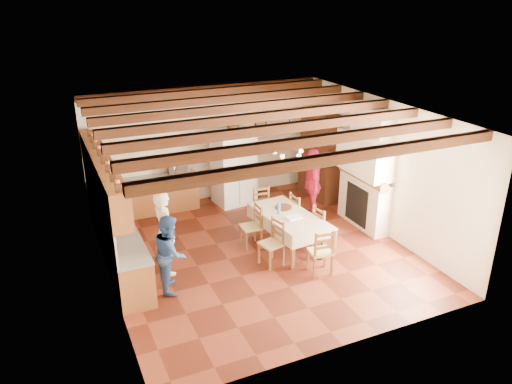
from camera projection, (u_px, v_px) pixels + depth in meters
floor at (257, 253)px, 10.53m from camera, size 6.00×6.50×0.02m
ceiling at (258, 112)px, 9.39m from camera, size 6.00×6.50×0.02m
wall_back at (205, 143)px, 12.71m from camera, size 6.00×0.02×3.00m
wall_front at (350, 262)px, 7.21m from camera, size 6.00×0.02×3.00m
wall_left at (103, 212)px, 8.82m from camera, size 0.02×6.50×3.00m
wall_right at (381, 166)px, 11.10m from camera, size 0.02×6.50×3.00m
ceiling_beams at (258, 117)px, 9.42m from camera, size 6.00×6.30×0.16m
lower_cabinets_left at (117, 237)px, 10.23m from camera, size 0.60×4.30×0.86m
lower_cabinets_back at (151, 196)px, 12.27m from camera, size 2.30×0.60×0.86m
countertop_left at (114, 218)px, 10.06m from camera, size 0.62×4.30×0.04m
countertop_back at (149, 179)px, 12.10m from camera, size 2.34×0.62×0.04m
backsplash_left at (98, 205)px, 9.83m from camera, size 0.03×4.30×0.60m
backsplash_back at (146, 163)px, 12.22m from camera, size 2.30×0.03×0.60m
upper_cabinets at (102, 173)px, 9.64m from camera, size 0.35×4.20×0.70m
fireplace at (364, 169)px, 11.20m from camera, size 0.56×1.60×2.80m
wall_picture at (261, 124)px, 13.14m from camera, size 0.34×0.03×0.42m
refrigerator at (233, 167)px, 12.65m from camera, size 1.04×0.89×1.92m
hutch at (320, 155)px, 12.93m from camera, size 0.65×1.31×2.29m
dining_table at (287, 217)px, 10.48m from camera, size 1.08×1.88×0.79m
chandelier at (289, 147)px, 9.89m from camera, size 0.47×0.47×0.03m
chair_left_near at (271, 243)px, 9.90m from camera, size 0.48×0.50×0.96m
chair_left_far at (251, 226)px, 10.61m from camera, size 0.41×0.43×0.96m
chair_right_near at (324, 227)px, 10.57m from camera, size 0.44×0.46×0.96m
chair_right_far at (300, 213)px, 11.22m from camera, size 0.43×0.45×0.96m
chair_end_near at (320, 251)px, 9.61m from camera, size 0.48×0.46×0.96m
chair_end_far at (264, 209)px, 11.44m from camera, size 0.44×0.42×0.96m
person_man at (165, 233)px, 9.50m from camera, size 0.49×0.67×1.70m
person_woman_blue at (170, 253)px, 9.02m from camera, size 0.70×0.82×1.47m
person_woman_red at (312, 184)px, 11.76m from camera, size 0.79×1.12×1.76m
microwave at (179, 168)px, 12.32m from camera, size 0.54×0.39×0.29m
fridge_vase at (233, 124)px, 12.23m from camera, size 0.34×0.34×0.31m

